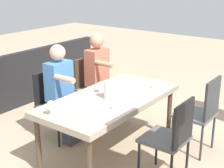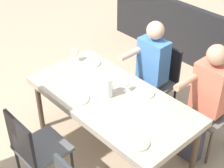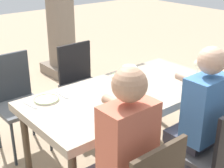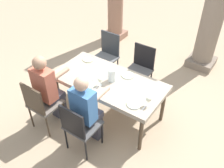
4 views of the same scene
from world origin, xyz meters
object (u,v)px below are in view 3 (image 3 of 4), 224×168
Objects in this scene: chair_mid_south at (216,149)px; water_pitcher at (129,79)px; chair_west_north at (16,97)px; plate_2 at (122,76)px; diner_woman_green at (121,157)px; diner_man_white at (197,120)px; wine_glass_1 at (139,87)px; plate_3 at (195,81)px; plate_0 at (46,99)px; wine_glass_3 at (198,64)px; dining_table at (127,97)px; plate_1 at (133,107)px; chair_mid_north at (81,80)px.

water_pitcher is at bearing 93.72° from chair_mid_south.
chair_west_north is at bearing 129.75° from water_pitcher.
chair_west_north is 4.39× the size of plate_2.
diner_woman_green reaches higher than diner_man_white.
diner_man_white is 8.89× the size of wine_glass_1.
wine_glass_1 is 0.68× the size of plate_3.
plate_0 is 1.27× the size of wine_glass_3.
wine_glass_1 is (-0.03, -0.18, 0.17)m from dining_table.
chair_mid_south reaches higher than wine_glass_1.
plate_3 is at bearing -23.29° from plate_0.
plate_2 is at bearing 55.80° from plate_1.
chair_mid_north is 4.51× the size of plate_0.
plate_2 is (0.83, -0.01, -0.00)m from plate_0.
chair_west_north is at bearing 112.35° from plate_1.
diner_man_white is 5.83× the size of plate_2.
plate_1 is (0.45, -0.56, -0.00)m from plate_0.
chair_mid_north reaches higher than plate_3.
plate_0 is (-0.75, 1.15, 0.22)m from chair_mid_south.
plate_0 is at bearing 156.71° from plate_3.
chair_mid_north is at bearing 123.64° from wine_glass_3.
chair_mid_south reaches higher than wine_glass_3.
diner_woman_green reaches higher than wine_glass_3.
plate_1 is (0.47, -1.15, 0.18)m from chair_west_north.
plate_1 is at bearing -128.10° from water_pitcher.
water_pitcher is (0.24, 0.30, 0.09)m from plate_1.
plate_1 is at bearing -67.65° from chair_west_north.
dining_table is at bearing -52.80° from chair_west_north.
chair_mid_south is at bearing -134.28° from wine_glass_3.
plate_1 and plate_3 have the same top height.
chair_mid_north is at bearing 82.62° from wine_glass_1.
chair_mid_north is 0.90m from water_pitcher.
diner_woman_green is 0.81m from wine_glass_1.
plate_2 is at bearing -81.90° from chair_mid_north.
dining_table is at bearing 96.88° from chair_mid_south.
dining_table is 0.17m from water_pitcher.
plate_2 is (0.08, -0.59, 0.20)m from chair_mid_north.
diner_woman_green is 1.35m from plate_3.
diner_woman_green is (0.00, -1.55, 0.15)m from chair_west_north.
water_pitcher reaches higher than plate_2.
plate_1 is at bearing -178.81° from plate_3.
plate_2 is 0.69m from plate_3.
wine_glass_1 is at bearing -99.82° from dining_table.
plate_1 is at bearing 40.11° from diner_woman_green.
plate_1 is (-0.29, 0.59, 0.22)m from chair_mid_south.
dining_table is 0.89m from chair_mid_north.
plate_0 is (-0.75, 0.96, 0.05)m from diner_man_white.
dining_table is at bearing 99.04° from diner_man_white.
diner_man_white is at bearing -143.11° from wine_glass_3.
dining_table is 8.32× the size of plate_1.
dining_table is 1.38× the size of diner_woman_green.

